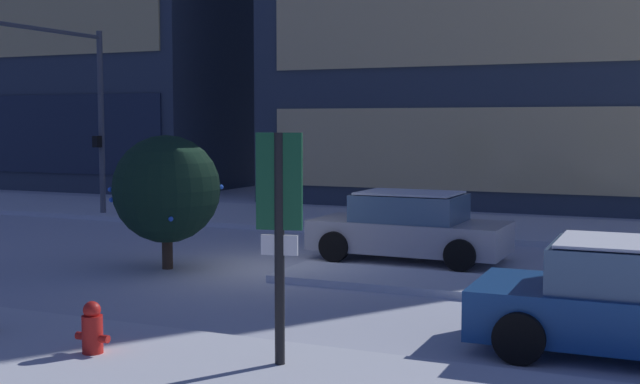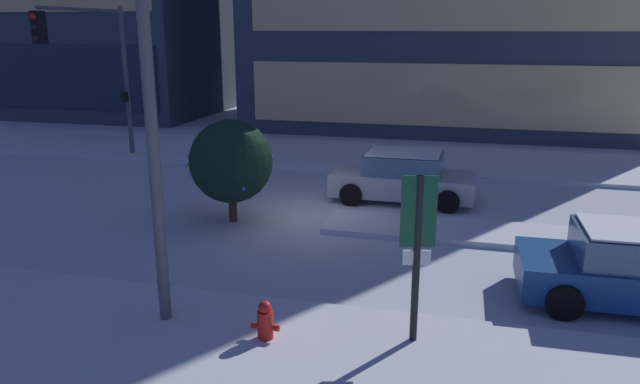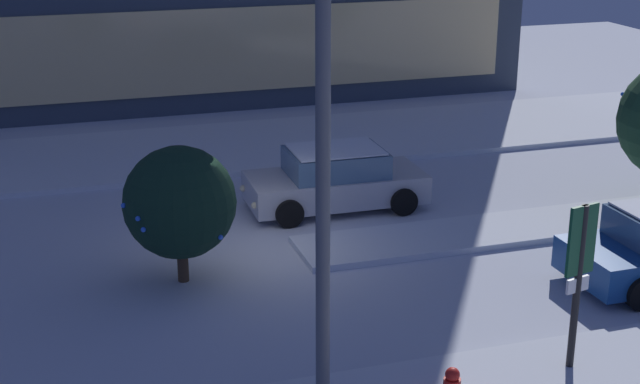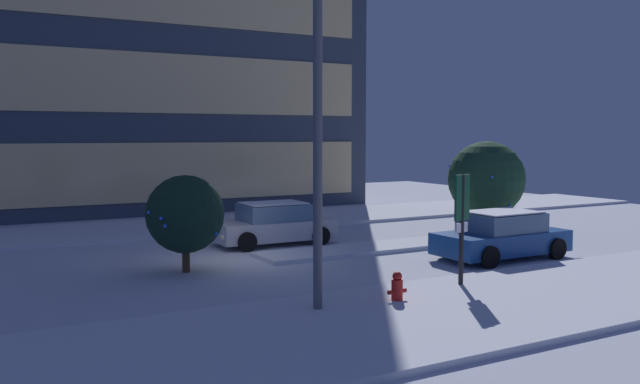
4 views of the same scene
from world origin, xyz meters
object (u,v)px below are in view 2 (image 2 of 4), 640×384
car_near (640,269)px  street_lamp_arched (164,17)px  traffic_light_corner_far_left (94,56)px  parking_info_sign (417,241)px  fire_hydrant (265,324)px  decorated_tree_median (231,161)px  car_far (403,178)px

car_near → street_lamp_arched: bearing=-167.2°
car_near → traffic_light_corner_far_left: traffic_light_corner_far_left is taller
car_near → parking_info_sign: bearing=-147.4°
fire_hydrant → street_lamp_arched: bearing=151.5°
traffic_light_corner_far_left → street_lamp_arched: (8.16, -9.82, 1.14)m
fire_hydrant → decorated_tree_median: (-3.00, 5.97, 1.26)m
street_lamp_arched → car_far: bearing=-30.0°
street_lamp_arched → fire_hydrant: size_ratio=10.05×
traffic_light_corner_far_left → parking_info_sign: bearing=50.4°
car_far → parking_info_sign: 8.69m
car_near → traffic_light_corner_far_left: size_ratio=0.76×
car_near → decorated_tree_median: bearing=162.1°
street_lamp_arched → decorated_tree_median: (-0.95, 4.86, -3.56)m
parking_info_sign → traffic_light_corner_far_left: bearing=37.4°
car_near → fire_hydrant: bearing=-154.3°
fire_hydrant → car_near: bearing=26.6°
decorated_tree_median → street_lamp_arched: bearing=-78.9°
car_far → street_lamp_arched: 9.70m
street_lamp_arched → parking_info_sign: 5.55m
car_far → traffic_light_corner_far_left: 12.03m
parking_info_sign → decorated_tree_median: size_ratio=1.05×
traffic_light_corner_far_left → parking_info_sign: 16.45m
fire_hydrant → parking_info_sign: 2.81m
parking_info_sign → decorated_tree_median: bearing=31.5°
car_far → parking_info_sign: parking_info_sign is taller
street_lamp_arched → parking_info_sign: (4.38, -0.57, -3.36)m
car_near → fire_hydrant: car_near is taller
traffic_light_corner_far_left → fire_hydrant: (10.20, -10.93, -3.68)m
fire_hydrant → decorated_tree_median: bearing=116.6°
traffic_light_corner_far_left → decorated_tree_median: bearing=55.5°
car_far → street_lamp_arched: (-3.24, -7.96, 4.49)m
car_near → traffic_light_corner_far_left: bearing=153.8°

